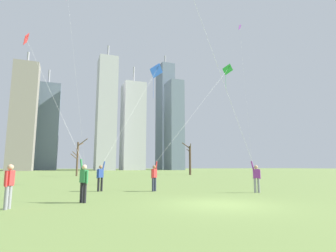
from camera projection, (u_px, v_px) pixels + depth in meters
ground_plane at (220, 204)px, 10.99m from camera, size 400.00×400.00×0.00m
kite_flyer_foreground_right_yellow at (238, 125)px, 16.32m from camera, size 6.23×1.59×17.97m
kite_flyer_far_back_blue at (118, 143)px, 18.75m from camera, size 6.23×5.22×10.94m
kite_flyer_foreground_left_green at (170, 154)px, 18.15m from camera, size 9.08×4.18×10.92m
kite_flyer_midfield_right_red at (63, 128)px, 14.39m from camera, size 5.05×14.69×13.74m
bystander_strolling_midfield at (9, 184)px, 9.85m from camera, size 0.30×0.49×1.62m
distant_kite_low_near_trees_purple at (241, 41)px, 40.90m from camera, size 1.33×3.09×23.41m
distant_kite_drifting_right_pink at (69, 11)px, 37.93m from camera, size 3.95×3.01×27.00m
bare_tree_rightmost at (78, 157)px, 44.28m from camera, size 2.62×3.00×6.17m
bare_tree_left_of_center at (190, 158)px, 50.57m from camera, size 1.66×3.35×6.12m
skyline_mid_tower_left at (23, 115)px, 100.26m from camera, size 8.73×7.05×45.49m
skyline_wide_slab at (106, 113)px, 114.59m from camera, size 7.89×9.78×54.71m
skyline_squat_block at (133, 126)px, 123.80m from camera, size 9.77×11.00×48.56m
skyline_slender_spire at (174, 125)px, 126.70m from camera, size 6.64×9.71×42.03m
skyline_tall_tower at (165, 116)px, 141.86m from camera, size 7.03×11.18×61.62m
skyline_short_annex at (46, 127)px, 119.41m from camera, size 10.92×10.69×45.56m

